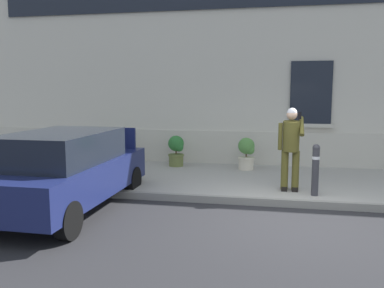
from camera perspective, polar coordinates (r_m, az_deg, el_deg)
name	(u,v)px	position (r m, az deg, el deg)	size (l,w,h in m)	color
ground_plane	(293,223)	(7.19, 14.20, -10.81)	(80.00, 80.00, 0.00)	#232326
sidewalk	(287,182)	(9.87, 13.34, -5.31)	(24.00, 3.60, 0.15)	#99968E
curb_edge	(290,203)	(8.06, 13.86, -8.22)	(24.00, 0.12, 0.15)	gray
building_facade	(287,39)	(12.21, 13.45, 14.36)	(24.00, 1.52, 7.50)	beige
hatchback_car_navy	(65,169)	(7.84, -17.61, -3.45)	(1.84, 4.09, 1.50)	#161E4C
bollard_near_person	(315,168)	(8.36, 17.21, -3.29)	(0.15, 0.15, 1.04)	#333338
bollard_far_left	(105,161)	(9.04, -12.32, -2.33)	(0.15, 0.15, 1.04)	#333338
person_on_phone	(291,144)	(8.50, 13.93, -0.01)	(0.51, 0.47, 1.75)	#514C1E
planter_charcoal	(112,148)	(11.88, -11.35, -0.50)	(0.44, 0.44, 0.86)	#2D2D30
planter_olive	(176,150)	(11.16, -2.25, -0.86)	(0.44, 0.44, 0.86)	#606B38
planter_cream	(247,153)	(10.76, 7.79, -1.25)	(0.44, 0.44, 0.86)	beige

